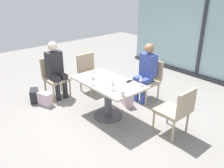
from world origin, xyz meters
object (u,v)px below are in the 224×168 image
at_px(handbag_0, 45,99).
at_px(handbag_2, 34,96).
at_px(chair_far_left, 90,71).
at_px(cell_phone_on_table, 129,81).
at_px(person_near_window, 146,70).
at_px(wine_glass_1, 113,83).
at_px(coffee_cup, 122,93).
at_px(handbag_1, 127,99).
at_px(chair_side_end, 54,75).
at_px(wine_glass_3, 141,78).
at_px(wine_glass_2, 94,71).
at_px(chair_far_right, 177,109).
at_px(chair_near_window, 149,78).
at_px(person_side_end, 56,67).
at_px(wine_glass_0, 92,78).
at_px(dining_table_main, 108,91).

distance_m(handbag_0, handbag_2, 0.32).
xyz_separation_m(chair_far_left, cell_phone_on_table, (1.47, -0.16, 0.24)).
relative_size(person_near_window, wine_glass_1, 6.81).
xyz_separation_m(chair_far_left, coffee_cup, (1.82, -0.66, 0.28)).
xyz_separation_m(handbag_1, handbag_2, (-1.44, -1.41, 0.00)).
relative_size(chair_side_end, wine_glass_3, 4.70).
bearing_deg(wine_glass_2, wine_glass_3, 26.62).
bearing_deg(wine_glass_1, chair_far_right, 36.85).
relative_size(chair_near_window, chair_far_right, 1.00).
relative_size(wine_glass_1, handbag_1, 0.62).
xyz_separation_m(person_side_end, wine_glass_0, (1.34, 0.00, 0.16)).
distance_m(chair_side_end, chair_near_window, 2.10).
bearing_deg(wine_glass_1, handbag_2, -161.47).
xyz_separation_m(person_near_window, handbag_2, (-1.52, -1.87, -0.56)).
bearing_deg(person_near_window, chair_far_left, -153.79).
height_order(chair_near_window, coffee_cup, chair_near_window).
bearing_deg(handbag_2, chair_far_left, 103.58).
height_order(chair_far_right, wine_glass_1, wine_glass_1).
bearing_deg(dining_table_main, chair_far_left, 159.42).
distance_m(chair_side_end, handbag_1, 1.72).
bearing_deg(cell_phone_on_table, handbag_2, -158.18).
bearing_deg(wine_glass_2, cell_phone_on_table, 34.65).
distance_m(person_near_window, wine_glass_2, 1.20).
distance_m(chair_near_window, chair_far_right, 1.40).
relative_size(chair_near_window, wine_glass_3, 4.70).
bearing_deg(chair_side_end, person_side_end, 0.00).
bearing_deg(dining_table_main, wine_glass_3, 31.60).
xyz_separation_m(chair_side_end, wine_glass_3, (2.03, 0.62, 0.37)).
xyz_separation_m(chair_near_window, wine_glass_0, (-0.06, -1.46, 0.37)).
bearing_deg(chair_far_left, handbag_0, -90.36).
bearing_deg(coffee_cup, handbag_1, 130.90).
relative_size(chair_far_left, wine_glass_1, 4.70).
relative_size(dining_table_main, wine_glass_1, 7.35).
distance_m(person_side_end, handbag_2, 0.77).
relative_size(wine_glass_2, handbag_0, 0.62).
xyz_separation_m(chair_side_end, chair_far_right, (2.72, 0.76, 0.00)).
distance_m(chair_near_window, wine_glass_1, 1.44).
xyz_separation_m(chair_side_end, chair_near_window, (1.51, 1.46, 0.00)).
xyz_separation_m(chair_far_right, wine_glass_3, (-0.69, -0.14, 0.37)).
distance_m(dining_table_main, person_side_end, 1.44).
relative_size(dining_table_main, coffee_cup, 15.11).
distance_m(chair_far_right, cell_phone_on_table, 1.00).
height_order(person_side_end, wine_glass_0, person_side_end).
height_order(wine_glass_1, handbag_2, wine_glass_1).
height_order(chair_far_right, cell_phone_on_table, chair_far_right).
bearing_deg(wine_glass_0, handbag_2, -160.40).
height_order(chair_side_end, chair_far_left, same).
distance_m(dining_table_main, chair_side_end, 1.54).
bearing_deg(handbag_2, handbag_1, 71.52).
bearing_deg(wine_glass_1, coffee_cup, -3.72).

